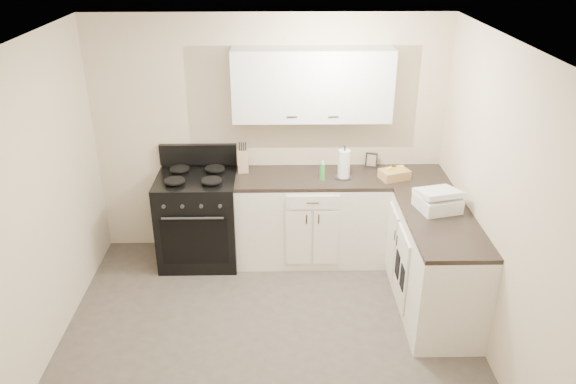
{
  "coord_description": "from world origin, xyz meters",
  "views": [
    {
      "loc": [
        0.1,
        -3.68,
        3.24
      ],
      "look_at": [
        0.18,
        0.85,
        1.08
      ],
      "focal_mm": 35.0,
      "sensor_mm": 36.0,
      "label": 1
    }
  ],
  "objects_px": {
    "wicker_basket": "(394,174)",
    "countertop_grill": "(437,203)",
    "paper_towel": "(344,164)",
    "knife_block": "(243,161)",
    "stove": "(199,220)"
  },
  "relations": [
    {
      "from": "knife_block",
      "to": "paper_towel",
      "type": "xyz_separation_m",
      "value": [
        1.01,
        -0.16,
        0.03
      ]
    },
    {
      "from": "stove",
      "to": "wicker_basket",
      "type": "bearing_deg",
      "value": -1.33
    },
    {
      "from": "knife_block",
      "to": "wicker_basket",
      "type": "distance_m",
      "value": 1.53
    },
    {
      "from": "knife_block",
      "to": "wicker_basket",
      "type": "xyz_separation_m",
      "value": [
        1.52,
        -0.2,
        -0.07
      ]
    },
    {
      "from": "paper_towel",
      "to": "countertop_grill",
      "type": "bearing_deg",
      "value": -42.79
    },
    {
      "from": "stove",
      "to": "paper_towel",
      "type": "relative_size",
      "value": 3.32
    },
    {
      "from": "stove",
      "to": "paper_towel",
      "type": "distance_m",
      "value": 1.61
    },
    {
      "from": "wicker_basket",
      "to": "countertop_grill",
      "type": "xyz_separation_m",
      "value": [
        0.26,
        -0.67,
        0.02
      ]
    },
    {
      "from": "stove",
      "to": "wicker_basket",
      "type": "height_order",
      "value": "wicker_basket"
    },
    {
      "from": "paper_towel",
      "to": "wicker_basket",
      "type": "relative_size",
      "value": 1.04
    },
    {
      "from": "paper_towel",
      "to": "countertop_grill",
      "type": "height_order",
      "value": "paper_towel"
    },
    {
      "from": "stove",
      "to": "countertop_grill",
      "type": "distance_m",
      "value": 2.42
    },
    {
      "from": "knife_block",
      "to": "countertop_grill",
      "type": "distance_m",
      "value": 1.98
    },
    {
      "from": "paper_towel",
      "to": "wicker_basket",
      "type": "distance_m",
      "value": 0.52
    },
    {
      "from": "countertop_grill",
      "to": "paper_towel",
      "type": "bearing_deg",
      "value": 122.93
    }
  ]
}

